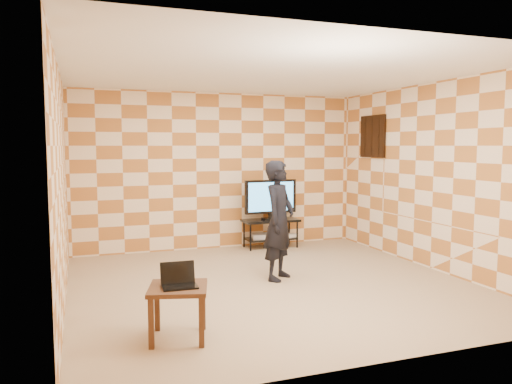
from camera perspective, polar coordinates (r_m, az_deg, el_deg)
floor at (r=6.58m, az=1.79°, el=-10.49°), size 5.00×5.00×0.00m
wall_back at (r=8.72m, az=-4.20°, el=2.40°), size 5.00×0.02×2.70m
wall_front at (r=4.13m, az=14.61°, el=-0.99°), size 5.00×0.02×2.70m
wall_left at (r=5.91m, az=-21.36°, el=0.67°), size 0.02×5.00×2.70m
wall_right at (r=7.62m, az=19.60°, el=1.69°), size 0.02×5.00×2.70m
ceiling at (r=6.39m, az=1.86°, el=13.48°), size 5.00×5.00×0.02m
wall_art at (r=8.85m, az=13.19°, el=6.21°), size 0.04×0.72×0.72m
tv_stand at (r=8.80m, az=1.68°, el=-4.01°), size 0.99×0.44×0.50m
tv at (r=8.73m, az=1.69°, el=-0.63°), size 0.96×0.20×0.70m
dvd_player at (r=8.81m, az=1.00°, el=-5.03°), size 0.50×0.40×0.07m
game_console at (r=8.94m, az=3.87°, el=-4.95°), size 0.25×0.19×0.05m
side_table at (r=4.76m, az=-8.89°, el=-11.60°), size 0.65×0.65×0.50m
laptop at (r=4.72m, az=-8.82°, el=-10.00°), size 0.33×0.26×0.21m
person at (r=6.67m, az=2.67°, el=-3.25°), size 0.68×0.68×1.60m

